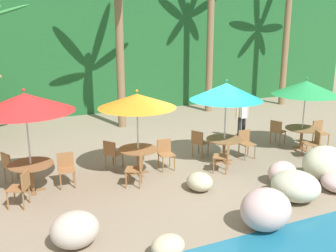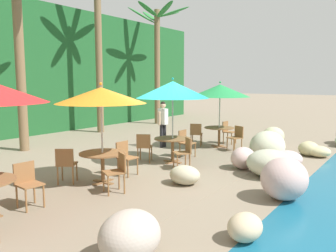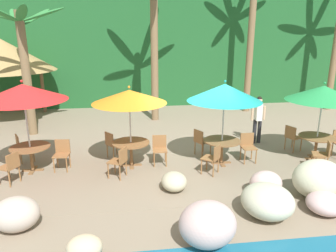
# 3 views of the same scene
# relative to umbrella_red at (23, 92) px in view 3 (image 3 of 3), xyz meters

# --- Properties ---
(ground_plane) EXTENTS (120.00, 120.00, 0.00)m
(ground_plane) POSITION_rel_umbrella_red_xyz_m (4.62, 0.07, -2.29)
(ground_plane) COLOR gray
(terrace_deck) EXTENTS (18.00, 5.20, 0.01)m
(terrace_deck) POSITION_rel_umbrella_red_xyz_m (4.62, 0.07, -2.28)
(terrace_deck) COLOR gray
(terrace_deck) RESTS_ON ground
(foliage_backdrop) EXTENTS (28.00, 2.40, 6.00)m
(foliage_backdrop) POSITION_rel_umbrella_red_xyz_m (4.62, 9.07, 0.71)
(foliage_backdrop) COLOR #1E5628
(foliage_backdrop) RESTS_ON ground
(rock_seawall) EXTENTS (14.86, 3.33, 0.95)m
(rock_seawall) POSITION_rel_umbrella_red_xyz_m (5.82, -3.05, -1.94)
(rock_seawall) COLOR #C9A9A8
(rock_seawall) RESTS_ON ground
(umbrella_red) EXTENTS (2.35, 2.35, 2.63)m
(umbrella_red) POSITION_rel_umbrella_red_xyz_m (0.00, 0.00, 0.00)
(umbrella_red) COLOR silver
(umbrella_red) RESTS_ON ground
(dining_table_red) EXTENTS (1.10, 1.10, 0.74)m
(dining_table_red) POSITION_rel_umbrella_red_xyz_m (0.00, -0.00, -1.67)
(dining_table_red) COLOR brown
(dining_table_red) RESTS_ON ground
(chair_red_seaward) EXTENTS (0.45, 0.46, 0.87)m
(chair_red_seaward) POSITION_rel_umbrella_red_xyz_m (0.85, 0.02, -1.77)
(chair_red_seaward) COLOR olive
(chair_red_seaward) RESTS_ON ground
(chair_red_inland) EXTENTS (0.57, 0.57, 0.87)m
(chair_red_inland) POSITION_rel_umbrella_red_xyz_m (-0.46, 0.72, -1.77)
(chair_red_inland) COLOR olive
(chair_red_inland) RESTS_ON ground
(chair_red_left) EXTENTS (0.57, 0.57, 0.87)m
(chair_red_left) POSITION_rel_umbrella_red_xyz_m (-0.29, -0.80, -1.77)
(chair_red_left) COLOR olive
(chair_red_left) RESTS_ON ground
(umbrella_orange) EXTENTS (2.13, 2.13, 2.41)m
(umbrella_orange) POSITION_rel_umbrella_red_xyz_m (2.83, 0.01, -0.19)
(umbrella_orange) COLOR silver
(umbrella_orange) RESTS_ON ground
(dining_table_orange) EXTENTS (1.10, 1.10, 0.74)m
(dining_table_orange) POSITION_rel_umbrella_red_xyz_m (2.83, 0.01, -1.67)
(dining_table_orange) COLOR brown
(dining_table_orange) RESTS_ON ground
(chair_orange_seaward) EXTENTS (0.44, 0.44, 0.87)m
(chair_orange_seaward) POSITION_rel_umbrella_red_xyz_m (3.69, 0.07, -1.77)
(chair_orange_seaward) COLOR olive
(chair_orange_seaward) RESTS_ON ground
(chair_orange_inland) EXTENTS (0.59, 0.59, 0.87)m
(chair_orange_inland) POSITION_rel_umbrella_red_xyz_m (2.26, 0.65, -1.77)
(chair_orange_inland) COLOR olive
(chair_orange_inland) RESTS_ON ground
(chair_orange_left) EXTENTS (0.57, 0.57, 0.87)m
(chair_orange_left) POSITION_rel_umbrella_red_xyz_m (2.52, -0.78, -1.77)
(chair_orange_left) COLOR olive
(chair_orange_left) RESTS_ON ground
(umbrella_teal) EXTENTS (2.16, 2.16, 2.54)m
(umbrella_teal) POSITION_rel_umbrella_red_xyz_m (5.54, -0.15, -0.10)
(umbrella_teal) COLOR silver
(umbrella_teal) RESTS_ON ground
(dining_table_teal) EXTENTS (1.10, 1.10, 0.74)m
(dining_table_teal) POSITION_rel_umbrella_red_xyz_m (5.54, -0.15, -1.67)
(dining_table_teal) COLOR brown
(dining_table_teal) RESTS_ON ground
(chair_teal_seaward) EXTENTS (0.42, 0.43, 0.87)m
(chair_teal_seaward) POSITION_rel_umbrella_red_xyz_m (6.39, -0.06, -1.77)
(chair_teal_seaward) COLOR olive
(chair_teal_seaward) RESTS_ON ground
(chair_teal_inland) EXTENTS (0.58, 0.57, 0.87)m
(chair_teal_inland) POSITION_rel_umbrella_red_xyz_m (5.06, 0.55, -1.77)
(chair_teal_inland) COLOR olive
(chair_teal_inland) RESTS_ON ground
(chair_teal_left) EXTENTS (0.60, 0.59, 0.87)m
(chair_teal_left) POSITION_rel_umbrella_red_xyz_m (5.09, -0.88, -1.77)
(chair_teal_left) COLOR olive
(chair_teal_left) RESTS_ON ground
(umbrella_green) EXTENTS (2.18, 2.18, 2.44)m
(umbrella_green) POSITION_rel_umbrella_red_xyz_m (8.58, -0.16, -0.19)
(umbrella_green) COLOR silver
(umbrella_green) RESTS_ON ground
(dining_table_green) EXTENTS (1.10, 1.10, 0.74)m
(dining_table_green) POSITION_rel_umbrella_red_xyz_m (8.58, -0.16, -1.67)
(dining_table_green) COLOR brown
(dining_table_green) RESTS_ON ground
(chair_green_inland) EXTENTS (0.55, 0.55, 0.87)m
(chair_green_inland) POSITION_rel_umbrella_red_xyz_m (8.17, 0.59, -1.77)
(chair_green_inland) COLOR olive
(chair_green_inland) RESTS_ON ground
(chair_green_left) EXTENTS (0.56, 0.56, 0.87)m
(chair_green_left) POSITION_rel_umbrella_red_xyz_m (8.31, -0.98, -1.77)
(chair_green_left) COLOR olive
(chair_green_left) RESTS_ON ground
(palm_tree_nearest) EXTENTS (3.19, 3.03, 4.76)m
(palm_tree_nearest) POSITION_rel_umbrella_red_xyz_m (-0.94, 3.62, 1.01)
(palm_tree_nearest) COLOR brown
(palm_tree_nearest) RESTS_ON ground
(palm_tree_second) EXTENTS (3.70, 3.77, 6.30)m
(palm_tree_second) POSITION_rel_umbrella_red_xyz_m (3.98, 5.15, 1.88)
(palm_tree_second) COLOR brown
(palm_tree_second) RESTS_ON ground
(palm_tree_third) EXTENTS (3.34, 3.20, 7.12)m
(palm_tree_third) POSITION_rel_umbrella_red_xyz_m (8.70, 6.27, 2.42)
(palm_tree_third) COLOR brown
(palm_tree_third) RESTS_ON ground
(palapa_hut) EXTENTS (4.49, 4.49, 3.58)m
(palapa_hut) POSITION_rel_umbrella_red_xyz_m (-2.58, 6.07, 0.59)
(palapa_hut) COLOR brown
(palapa_hut) RESTS_ON ground
(waiter_in_white) EXTENTS (0.52, 0.36, 1.70)m
(waiter_in_white) POSITION_rel_umbrella_red_xyz_m (7.33, 1.51, -1.30)
(waiter_in_white) COLOR #232328
(waiter_in_white) RESTS_ON ground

